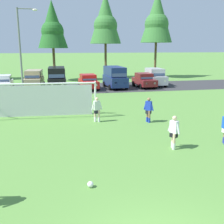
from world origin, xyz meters
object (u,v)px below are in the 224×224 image
Objects in this scene: parked_car_slot_center_right at (115,77)px; parked_car_slot_far_right at (155,77)px; soccer_goal at (42,99)px; parked_car_slot_right at (144,80)px; player_winger_left at (149,110)px; player_trailing_back at (174,132)px; street_lamp at (22,52)px; soccer_ball at (90,184)px; parked_car_slot_left at (34,79)px; parked_car_slot_far_left at (3,83)px; player_midfield_center at (97,110)px; parked_car_slot_center at (88,82)px; parked_car_slot_center_left at (57,78)px.

parked_car_slot_center_right reaches higher than parked_car_slot_far_right.
soccer_goal is 18.79m from parked_car_slot_far_right.
parked_car_slot_right is at bearing -4.29° from parked_car_slot_center_right.
parked_car_slot_far_right is at bearing 68.40° from player_winger_left.
player_winger_left is 15.69m from parked_car_slot_right.
player_trailing_back is (-0.36, -4.75, 0.00)m from player_winger_left.
street_lamp reaches higher than player_winger_left.
player_winger_left reaches higher than soccer_ball.
parked_car_slot_left is 9.51m from parked_car_slot_center_right.
soccer_ball is 0.13× the size of player_trailing_back.
parked_car_slot_far_right is (18.07, 0.45, 0.24)m from parked_car_slot_far_left.
soccer_goal reaches higher than player_trailing_back.
parked_car_slot_right is at bearing 67.50° from soccer_ball.
soccer_ball is 0.04× the size of parked_car_slot_center_right.
parked_car_slot_far_left reaches higher than player_trailing_back.
soccer_goal is 9.27m from street_lamp.
soccer_goal is at bearing 156.97° from player_winger_left.
street_lamp reaches higher than player_trailing_back.
soccer_ball is at bearing -100.06° from player_midfield_center.
player_midfield_center is at bearing -94.43° from parked_car_slot_center.
player_midfield_center reaches higher than soccer_ball.
street_lamp is (-2.07, 8.51, 3.03)m from soccer_goal.
parked_car_slot_center and parked_car_slot_right have the same top height.
player_winger_left is 1.00× the size of player_trailing_back.
parked_car_slot_left and parked_car_slot_far_right have the same top height.
parked_car_slot_center_right reaches higher than soccer_ball.
parked_car_slot_center_right is (5.82, 22.94, 1.23)m from soccer_ball.
street_lamp is (-4.10, 19.08, 4.21)m from soccer_ball.
soccer_goal is at bearing -94.86° from parked_car_slot_center_left.
parked_car_slot_center_right is at bearing 85.98° from player_trailing_back.
parked_car_slot_center_left is 0.98× the size of parked_car_slot_center_right.
parked_car_slot_right is (12.97, -1.70, -0.24)m from parked_car_slot_left.
parked_car_slot_left is 6.44m from parked_car_slot_center.
parked_car_slot_far_right is at bearing -1.79° from parked_car_slot_left.
street_lamp is at bearing 102.13° from soccer_ball.
parked_car_slot_center is at bearing -12.34° from parked_car_slot_center_left.
parked_car_slot_right reaches higher than player_midfield_center.
parked_car_slot_center_left is (5.92, -0.14, 0.47)m from parked_car_slot_far_left.
soccer_ball is 19.96m from street_lamp.
parked_car_slot_center_right is (4.32, 14.50, 0.52)m from player_midfield_center.
parked_car_slot_center is 0.51× the size of street_lamp.
parked_car_slot_right is 2.21m from parked_car_slot_far_right.
player_trailing_back is (4.41, 2.93, 0.71)m from soccer_ball.
soccer_goal is 7.41m from player_winger_left.
soccer_ball is at bearing -112.50° from parked_car_slot_right.
player_winger_left is 15.03m from parked_car_slot_center.
parked_car_slot_center_left reaches higher than parked_car_slot_far_left.
player_winger_left is 0.20× the size of street_lamp.
parked_car_slot_center_left reaches higher than player_midfield_center.
soccer_ball is 0.03× the size of soccer_goal.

